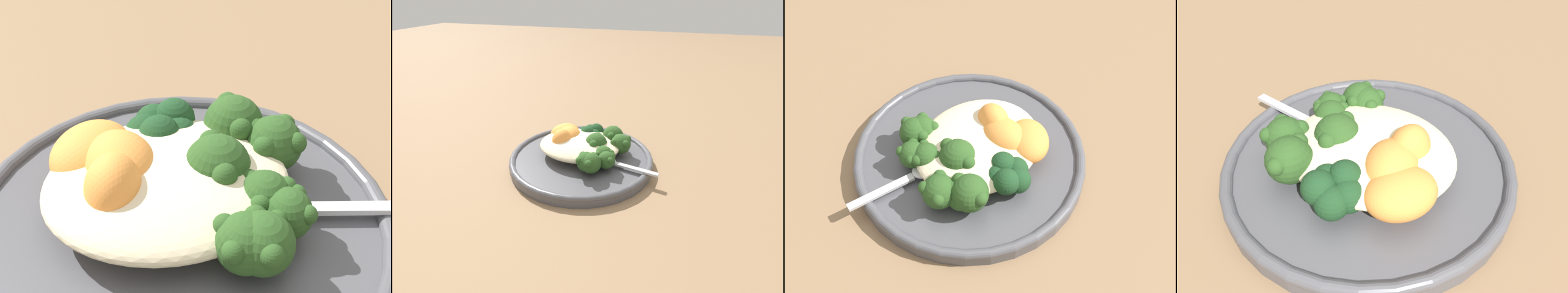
# 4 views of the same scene
# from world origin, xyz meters

# --- Properties ---
(ground_plane) EXTENTS (4.00, 4.00, 0.00)m
(ground_plane) POSITION_xyz_m (0.00, 0.00, 0.00)
(ground_plane) COLOR #846647
(plate) EXTENTS (0.28, 0.28, 0.02)m
(plate) POSITION_xyz_m (-0.02, -0.00, 0.01)
(plate) COLOR #4C4C51
(plate) RESTS_ON ground_plane
(quinoa_mound) EXTENTS (0.16, 0.13, 0.03)m
(quinoa_mound) POSITION_xyz_m (-0.01, -0.01, 0.04)
(quinoa_mound) COLOR beige
(quinoa_mound) RESTS_ON plate
(broccoli_stalk_0) EXTENTS (0.09, 0.10, 0.04)m
(broccoli_stalk_0) POSITION_xyz_m (-0.04, 0.04, 0.04)
(broccoli_stalk_0) COLOR #ADC675
(broccoli_stalk_0) RESTS_ON plate
(broccoli_stalk_1) EXTENTS (0.08, 0.10, 0.04)m
(broccoli_stalk_1) POSITION_xyz_m (-0.04, 0.04, 0.04)
(broccoli_stalk_1) COLOR #ADC675
(broccoli_stalk_1) RESTS_ON plate
(broccoli_stalk_2) EXTENTS (0.11, 0.07, 0.03)m
(broccoli_stalk_2) POSITION_xyz_m (-0.06, 0.03, 0.04)
(broccoli_stalk_2) COLOR #ADC675
(broccoli_stalk_2) RESTS_ON plate
(broccoli_stalk_3) EXTENTS (0.10, 0.06, 0.03)m
(broccoli_stalk_3) POSITION_xyz_m (-0.05, 0.01, 0.04)
(broccoli_stalk_3) COLOR #ADC675
(broccoli_stalk_3) RESTS_ON plate
(broccoli_stalk_4) EXTENTS (0.09, 0.05, 0.04)m
(broccoli_stalk_4) POSITION_xyz_m (-0.04, -0.01, 0.04)
(broccoli_stalk_4) COLOR #ADC675
(broccoli_stalk_4) RESTS_ON plate
(broccoli_stalk_5) EXTENTS (0.13, 0.05, 0.04)m
(broccoli_stalk_5) POSITION_xyz_m (-0.08, -0.03, 0.04)
(broccoli_stalk_5) COLOR #ADC675
(broccoli_stalk_5) RESTS_ON plate
(broccoli_stalk_6) EXTENTS (0.11, 0.06, 0.03)m
(broccoli_stalk_6) POSITION_xyz_m (-0.06, -0.04, 0.03)
(broccoli_stalk_6) COLOR #ADC675
(broccoli_stalk_6) RESTS_ON plate
(broccoli_stalk_7) EXTENTS (0.10, 0.08, 0.04)m
(broccoli_stalk_7) POSITION_xyz_m (-0.06, -0.05, 0.04)
(broccoli_stalk_7) COLOR #ADC675
(broccoli_stalk_7) RESTS_ON plate
(sweet_potato_chunk_0) EXTENTS (0.08, 0.08, 0.04)m
(sweet_potato_chunk_0) POSITION_xyz_m (0.03, -0.05, 0.04)
(sweet_potato_chunk_0) COLOR orange
(sweet_potato_chunk_0) RESTS_ON plate
(sweet_potato_chunk_1) EXTENTS (0.06, 0.06, 0.04)m
(sweet_potato_chunk_1) POSITION_xyz_m (0.02, -0.03, 0.04)
(sweet_potato_chunk_1) COLOR orange
(sweet_potato_chunk_1) RESTS_ON plate
(sweet_potato_chunk_2) EXTENTS (0.06, 0.07, 0.04)m
(sweet_potato_chunk_2) POSITION_xyz_m (0.02, -0.02, 0.04)
(sweet_potato_chunk_2) COLOR orange
(sweet_potato_chunk_2) RESTS_ON plate
(sweet_potato_chunk_3) EXTENTS (0.04, 0.05, 0.05)m
(sweet_potato_chunk_3) POSITION_xyz_m (0.02, 0.00, 0.05)
(sweet_potato_chunk_3) COLOR orange
(sweet_potato_chunk_3) RESTS_ON plate
(kale_tuft) EXTENTS (0.05, 0.05, 0.04)m
(kale_tuft) POSITION_xyz_m (-0.02, -0.06, 0.04)
(kale_tuft) COLOR #193D1E
(kale_tuft) RESTS_ON plate
(spoon) EXTENTS (0.12, 0.04, 0.01)m
(spoon) POSITION_xyz_m (-0.09, 0.02, 0.03)
(spoon) COLOR silver
(spoon) RESTS_ON plate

